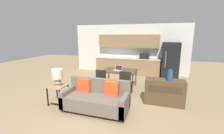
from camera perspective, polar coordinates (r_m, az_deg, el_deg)
name	(u,v)px	position (r m, az deg, el deg)	size (l,w,h in m)	color
ground_plane	(96,109)	(4.58, -6.16, -15.52)	(20.00, 20.00, 0.00)	#9E8460
wall_back	(129,49)	(8.53, 6.35, 6.85)	(6.40, 0.07, 2.70)	silver
kitchen_counter	(128,59)	(8.30, 6.01, 3.16)	(3.50, 0.65, 2.15)	#8E704C
refrigerator	(170,60)	(8.01, 21.32, 2.42)	(0.81, 0.79, 1.78)	black
dining_table	(120,72)	(6.07, 2.92, -1.77)	(1.33, 0.93, 0.73)	brown
couch	(96,99)	(4.36, -5.96, -11.86)	(1.84, 0.80, 0.88)	#3D2D1E
side_table	(58,92)	(4.98, -19.86, -8.84)	(0.48, 0.48, 0.60)	tan
table_lamp	(57,76)	(4.81, -20.15, -3.17)	(0.33, 0.33, 0.52)	#B2A893
credenza	(164,92)	(4.96, 19.33, -8.97)	(1.17, 0.45, 0.79)	brown
vase	(170,75)	(4.76, 21.22, -3.03)	(0.15, 0.15, 0.33)	#234C84
dining_chair_near_right	(126,82)	(5.28, 5.19, -5.83)	(0.43, 0.43, 0.91)	black
dining_chair_near_left	(102,80)	(5.50, -3.66, -5.06)	(0.45, 0.45, 0.91)	black
laptop	(118,69)	(5.98, 2.30, -0.85)	(0.37, 0.32, 0.20)	#B7BABC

